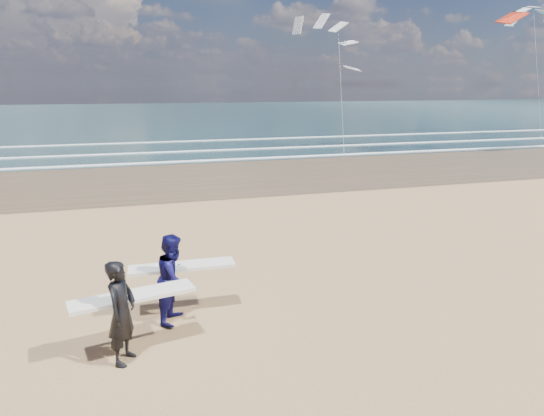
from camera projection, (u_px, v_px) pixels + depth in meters
name	position (u px, v px, depth m)	size (l,w,h in m)	color
wet_sand_strip	(468.00, 161.00, 30.68)	(220.00, 12.00, 0.01)	#473C25
ocean	(255.00, 114.00, 80.87)	(220.00, 100.00, 0.02)	#183236
foam_breakers	(388.00, 143.00, 40.06)	(220.00, 11.70, 0.05)	white
surfer_near	(123.00, 310.00, 8.38)	(2.26, 1.23, 1.88)	black
surfer_far	(175.00, 277.00, 9.87)	(2.21, 1.19, 1.85)	#0D0B42
kite_1	(340.00, 71.00, 34.51)	(6.14, 4.77, 9.99)	slate
kite_5	(537.00, 61.00, 45.14)	(5.25, 4.68, 12.86)	slate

